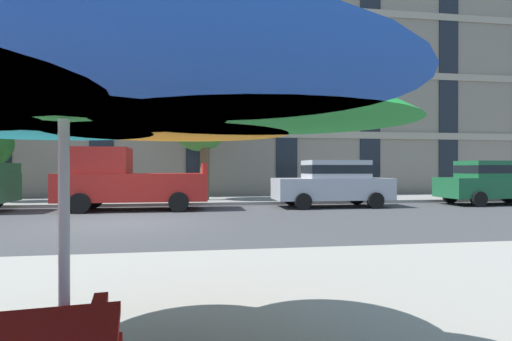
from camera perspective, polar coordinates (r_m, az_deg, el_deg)
name	(u,v)px	position (r m, az deg, el deg)	size (l,w,h in m)	color
ground_plane	(118,224)	(11.64, -18.53, -7.02)	(120.00, 120.00, 0.00)	#424244
sidewalk_far	(145,201)	(18.34, -15.01, -4.13)	(56.00, 3.60, 0.12)	gray
apartment_building	(159,38)	(27.66, -13.19, 17.39)	(44.74, 12.08, 19.20)	gray
pickup_red	(127,181)	(15.25, -17.37, -1.41)	(5.10, 2.12, 2.20)	#B21E19
sedan_silver	(333,182)	(16.02, 10.58, -1.59)	(4.40, 1.98, 1.78)	#A8AAB2
sedan_green	(493,181)	(19.40, 29.90, -1.29)	(4.40, 1.98, 1.78)	#195933
street_tree_middle	(202,119)	(18.21, -7.40, 7.02)	(2.67, 2.63, 4.90)	brown
patio_umbrella	(64,70)	(2.54, -25.02, 12.41)	(3.97, 3.69, 2.35)	silver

